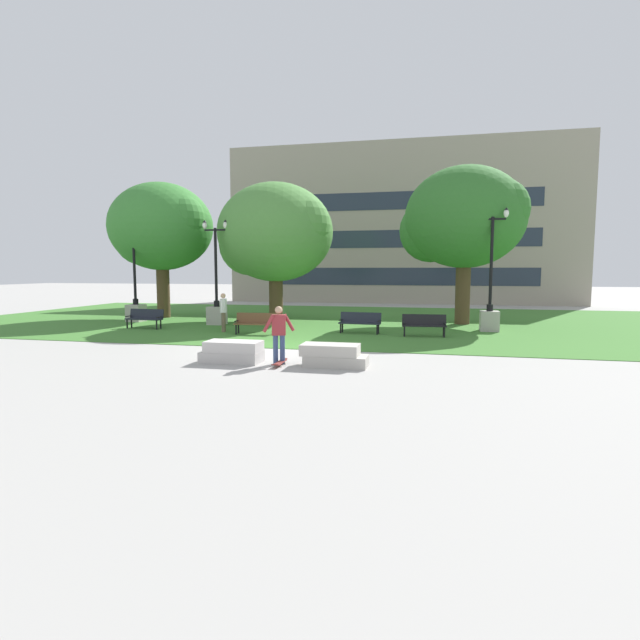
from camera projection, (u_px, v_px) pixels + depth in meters
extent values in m
plane|color=#A3A09B|center=(271.00, 349.00, 17.57)|extent=(140.00, 140.00, 0.00)
cube|color=#3D752D|center=(328.00, 320.00, 27.27)|extent=(40.00, 20.00, 0.02)
cube|color=#BCB7B2|center=(232.00, 357.00, 15.01)|extent=(1.80, 0.90, 0.32)
cube|color=beige|center=(234.00, 346.00, 14.97)|extent=(1.66, 0.83, 0.32)
cube|color=#B2ADA3|center=(336.00, 361.00, 14.34)|extent=(1.80, 0.90, 0.32)
cube|color=#BBB6AB|center=(330.00, 350.00, 14.35)|extent=(1.66, 0.83, 0.32)
cylinder|color=#384C7A|center=(282.00, 349.00, 14.69)|extent=(0.15, 0.15, 0.86)
cylinder|color=#384C7A|center=(276.00, 350.00, 14.68)|extent=(0.15, 0.15, 0.86)
cube|color=maroon|center=(279.00, 325.00, 14.61)|extent=(0.45, 0.34, 0.60)
cylinder|color=maroon|center=(289.00, 322.00, 14.75)|extent=(0.37, 0.19, 0.53)
cylinder|color=maroon|center=(268.00, 323.00, 14.47)|extent=(0.37, 0.19, 0.53)
sphere|color=tan|center=(279.00, 310.00, 14.57)|extent=(0.22, 0.22, 0.22)
cube|color=maroon|center=(280.00, 363.00, 14.46)|extent=(0.22, 0.80, 0.02)
cube|color=maroon|center=(275.00, 365.00, 14.02)|extent=(0.20, 0.12, 0.06)
cube|color=maroon|center=(284.00, 359.00, 14.90)|extent=(0.20, 0.12, 0.06)
cylinder|color=silver|center=(281.00, 366.00, 14.23)|extent=(0.03, 0.06, 0.06)
cylinder|color=silver|center=(274.00, 366.00, 14.28)|extent=(0.03, 0.06, 0.06)
cylinder|color=silver|center=(285.00, 363.00, 14.66)|extent=(0.03, 0.06, 0.06)
cylinder|color=silver|center=(278.00, 363.00, 14.71)|extent=(0.03, 0.06, 0.06)
cube|color=#1E232D|center=(360.00, 323.00, 21.51)|extent=(1.83, 0.57, 0.05)
cube|color=#1E232D|center=(361.00, 317.00, 21.73)|extent=(1.80, 0.25, 0.46)
cube|color=black|center=(341.00, 320.00, 21.74)|extent=(0.09, 0.40, 0.04)
cube|color=black|center=(379.00, 321.00, 21.26)|extent=(0.09, 0.40, 0.04)
cylinder|color=black|center=(341.00, 328.00, 21.61)|extent=(0.07, 0.07, 0.41)
cylinder|color=black|center=(377.00, 330.00, 21.15)|extent=(0.07, 0.07, 0.41)
cylinder|color=black|center=(342.00, 328.00, 21.92)|extent=(0.07, 0.07, 0.41)
cylinder|color=black|center=(378.00, 329.00, 21.46)|extent=(0.07, 0.07, 0.41)
cube|color=#1E232D|center=(144.00, 319.00, 23.30)|extent=(1.83, 0.56, 0.05)
cube|color=#1E232D|center=(147.00, 314.00, 23.51)|extent=(1.80, 0.24, 0.46)
cube|color=black|center=(128.00, 316.00, 23.52)|extent=(0.09, 0.40, 0.04)
cube|color=black|center=(159.00, 317.00, 23.05)|extent=(0.09, 0.40, 0.04)
cylinder|color=black|center=(127.00, 324.00, 23.39)|extent=(0.07, 0.07, 0.41)
cylinder|color=black|center=(157.00, 325.00, 22.94)|extent=(0.07, 0.07, 0.41)
cylinder|color=black|center=(131.00, 323.00, 23.70)|extent=(0.07, 0.07, 0.41)
cylinder|color=black|center=(161.00, 324.00, 23.25)|extent=(0.07, 0.07, 0.41)
cube|color=black|center=(424.00, 326.00, 20.53)|extent=(1.82, 0.55, 0.05)
cube|color=black|center=(424.00, 320.00, 20.75)|extent=(1.80, 0.23, 0.46)
cube|color=black|center=(404.00, 323.00, 20.65)|extent=(0.08, 0.40, 0.04)
cube|color=black|center=(445.00, 323.00, 20.38)|extent=(0.08, 0.40, 0.04)
cylinder|color=black|center=(404.00, 332.00, 20.52)|extent=(0.07, 0.07, 0.41)
cylinder|color=black|center=(444.00, 332.00, 20.27)|extent=(0.07, 0.07, 0.41)
cylinder|color=black|center=(404.00, 331.00, 20.83)|extent=(0.07, 0.07, 0.41)
cylinder|color=black|center=(444.00, 331.00, 20.58)|extent=(0.07, 0.07, 0.41)
cube|color=brown|center=(255.00, 324.00, 21.21)|extent=(1.82, 0.55, 0.05)
cube|color=brown|center=(257.00, 318.00, 21.43)|extent=(1.80, 0.23, 0.46)
cube|color=black|center=(236.00, 321.00, 21.33)|extent=(0.08, 0.40, 0.04)
cube|color=black|center=(274.00, 322.00, 21.07)|extent=(0.08, 0.40, 0.04)
cylinder|color=black|center=(236.00, 330.00, 21.20)|extent=(0.07, 0.07, 0.41)
cylinder|color=black|center=(273.00, 330.00, 20.95)|extent=(0.07, 0.07, 0.41)
cylinder|color=black|center=(238.00, 329.00, 21.52)|extent=(0.07, 0.07, 0.41)
cylinder|color=black|center=(274.00, 329.00, 21.27)|extent=(0.07, 0.07, 0.41)
cube|color=#ADA89E|center=(489.00, 321.00, 22.37)|extent=(0.80, 0.80, 0.90)
cylinder|color=black|center=(490.00, 308.00, 22.31)|extent=(0.28, 0.28, 0.30)
cylinder|color=black|center=(491.00, 264.00, 22.11)|extent=(0.14, 0.14, 4.16)
cube|color=black|center=(493.00, 219.00, 21.91)|extent=(1.10, 0.08, 0.08)
ellipsoid|color=white|center=(480.00, 214.00, 22.01)|extent=(0.22, 0.22, 0.36)
cone|color=black|center=(480.00, 209.00, 21.99)|extent=(0.20, 0.20, 0.13)
ellipsoid|color=white|center=(506.00, 213.00, 21.77)|extent=(0.22, 0.22, 0.36)
cone|color=black|center=(506.00, 209.00, 21.75)|extent=(0.20, 0.20, 0.13)
cube|color=#ADA89E|center=(217.00, 316.00, 25.00)|extent=(0.80, 0.80, 0.90)
cylinder|color=black|center=(217.00, 304.00, 24.94)|extent=(0.28, 0.28, 0.30)
cylinder|color=black|center=(216.00, 268.00, 24.76)|extent=(0.14, 0.14, 3.89)
cube|color=black|center=(215.00, 230.00, 24.57)|extent=(1.10, 0.08, 0.08)
ellipsoid|color=white|center=(205.00, 225.00, 24.67)|extent=(0.22, 0.22, 0.36)
cone|color=black|center=(205.00, 221.00, 24.65)|extent=(0.20, 0.20, 0.13)
ellipsoid|color=white|center=(225.00, 225.00, 24.43)|extent=(0.22, 0.22, 0.36)
cone|color=black|center=(225.00, 221.00, 24.41)|extent=(0.20, 0.20, 0.13)
cube|color=#ADA89E|center=(136.00, 313.00, 26.47)|extent=(0.80, 0.80, 0.90)
cylinder|color=black|center=(136.00, 302.00, 26.41)|extent=(0.28, 0.28, 0.30)
cylinder|color=black|center=(134.00, 271.00, 26.25)|extent=(0.14, 0.14, 3.52)
cube|color=black|center=(133.00, 239.00, 26.08)|extent=(1.10, 0.08, 0.08)
ellipsoid|color=white|center=(124.00, 235.00, 26.17)|extent=(0.22, 0.22, 0.36)
cone|color=black|center=(124.00, 231.00, 26.15)|extent=(0.20, 0.20, 0.13)
ellipsoid|color=white|center=(143.00, 235.00, 25.93)|extent=(0.22, 0.22, 0.36)
cone|color=black|center=(142.00, 231.00, 25.91)|extent=(0.20, 0.20, 0.13)
cylinder|color=#4C3823|center=(276.00, 293.00, 26.78)|extent=(0.75, 0.75, 3.03)
ellipsoid|color=#4C893D|center=(275.00, 232.00, 26.45)|extent=(6.12, 6.12, 5.20)
sphere|color=#4C893D|center=(250.00, 245.00, 27.48)|extent=(3.37, 3.37, 3.37)
sphere|color=#4C893D|center=(300.00, 225.00, 25.50)|extent=(3.06, 3.06, 3.06)
cylinder|color=#4C3823|center=(463.00, 287.00, 25.12)|extent=(0.74, 0.74, 3.71)
ellipsoid|color=#2D6B28|center=(465.00, 217.00, 24.77)|extent=(5.92, 5.92, 5.03)
sphere|color=#2D6B28|center=(431.00, 231.00, 25.75)|extent=(3.26, 3.26, 3.26)
sphere|color=#2D6B28|center=(498.00, 209.00, 23.84)|extent=(2.96, 2.96, 2.96)
cylinder|color=#4C3823|center=(163.00, 286.00, 28.59)|extent=(0.73, 0.73, 3.57)
ellipsoid|color=#387F33|center=(161.00, 227.00, 28.25)|extent=(5.79, 5.79, 4.92)
sphere|color=#387F33|center=(142.00, 238.00, 29.21)|extent=(3.18, 3.18, 3.18)
sphere|color=#387F33|center=(179.00, 220.00, 27.34)|extent=(2.89, 2.89, 2.89)
cylinder|color=brown|center=(224.00, 322.00, 22.22)|extent=(0.15, 0.15, 0.86)
cylinder|color=brown|center=(223.00, 322.00, 22.02)|extent=(0.15, 0.15, 0.86)
cube|color=white|center=(223.00, 306.00, 22.04)|extent=(0.33, 0.45, 0.60)
cylinder|color=white|center=(225.00, 305.00, 22.34)|extent=(0.14, 0.20, 0.56)
cylinder|color=white|center=(222.00, 306.00, 21.74)|extent=(0.14, 0.20, 0.56)
sphere|color=tan|center=(223.00, 296.00, 22.00)|extent=(0.22, 0.22, 0.22)
cube|color=gray|center=(399.00, 223.00, 40.08)|extent=(28.53, 1.00, 12.96)
cube|color=#232D3D|center=(398.00, 277.00, 40.01)|extent=(21.40, 0.03, 1.40)
cube|color=#232D3D|center=(399.00, 239.00, 39.71)|extent=(21.40, 0.03, 1.40)
cube|color=#232D3D|center=(399.00, 200.00, 39.40)|extent=(21.40, 0.03, 1.40)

